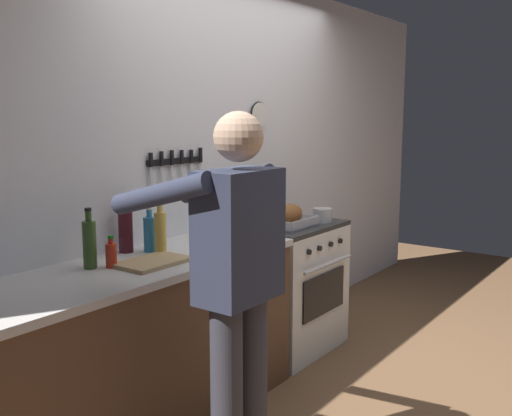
% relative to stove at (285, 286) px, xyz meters
% --- Properties ---
extents(ground_plane, '(8.00, 8.00, 0.00)m').
position_rel_stove_xyz_m(ground_plane, '(-0.22, -0.99, -0.45)').
color(ground_plane, brown).
extents(wall_back, '(6.00, 0.13, 2.60)m').
position_rel_stove_xyz_m(wall_back, '(-0.22, 0.36, 0.85)').
color(wall_back, silver).
rests_on(wall_back, ground).
extents(counter_block, '(2.03, 0.65, 0.90)m').
position_rel_stove_xyz_m(counter_block, '(-1.42, 0.00, 0.00)').
color(counter_block, brown).
rests_on(counter_block, ground).
extents(stove, '(0.76, 0.67, 0.90)m').
position_rel_stove_xyz_m(stove, '(0.00, 0.00, 0.00)').
color(stove, white).
rests_on(stove, ground).
extents(person_cook, '(0.51, 0.63, 1.66)m').
position_rel_stove_xyz_m(person_cook, '(-1.43, -0.68, 0.50)').
color(person_cook, '#383842').
rests_on(person_cook, ground).
extents(roasting_pan, '(0.35, 0.26, 0.16)m').
position_rel_stove_xyz_m(roasting_pan, '(-0.09, -0.09, 0.52)').
color(roasting_pan, '#B7B7BC').
rests_on(roasting_pan, stove).
extents(saucepan, '(0.14, 0.14, 0.10)m').
position_rel_stove_xyz_m(saucepan, '(0.20, -0.18, 0.50)').
color(saucepan, '#B7B7BC').
rests_on(saucepan, stove).
extents(cutting_board, '(0.36, 0.24, 0.02)m').
position_rel_stove_xyz_m(cutting_board, '(-1.33, -0.08, 0.46)').
color(cutting_board, tan).
rests_on(cutting_board, counter_block).
extents(bottle_cooking_oil, '(0.07, 0.07, 0.29)m').
position_rel_stove_xyz_m(bottle_cooking_oil, '(-1.16, 0.04, 0.57)').
color(bottle_cooking_oil, gold).
rests_on(bottle_cooking_oil, counter_block).
extents(bottle_olive_oil, '(0.07, 0.07, 0.30)m').
position_rel_stove_xyz_m(bottle_olive_oil, '(-1.57, 0.11, 0.58)').
color(bottle_olive_oil, '#385623').
rests_on(bottle_olive_oil, counter_block).
extents(bottle_dish_soap, '(0.07, 0.07, 0.25)m').
position_rel_stove_xyz_m(bottle_dish_soap, '(-1.15, 0.14, 0.55)').
color(bottle_dish_soap, '#338CCC').
rests_on(bottle_dish_soap, counter_block).
extents(bottle_hot_sauce, '(0.06, 0.06, 0.16)m').
position_rel_stove_xyz_m(bottle_hot_sauce, '(-1.50, 0.04, 0.51)').
color(bottle_hot_sauce, red).
rests_on(bottle_hot_sauce, counter_block).
extents(bottle_wine_red, '(0.08, 0.08, 0.31)m').
position_rel_stove_xyz_m(bottle_wine_red, '(-1.24, 0.23, 0.58)').
color(bottle_wine_red, '#47141E').
rests_on(bottle_wine_red, counter_block).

